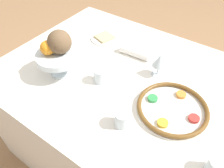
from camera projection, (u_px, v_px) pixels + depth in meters
ground_plane at (134, 156)px, 1.62m from camera, size 8.00×8.00×0.00m
dining_table at (139, 127)px, 1.36m from camera, size 1.57×1.02×0.75m
seder_plate at (172, 108)px, 0.97m from camera, size 0.32×0.32×0.03m
wine_glass at (160, 61)px, 1.09m from camera, size 0.07×0.07×0.13m
fruit_stand at (58, 57)px, 1.09m from camera, size 0.22×0.22×0.12m
orange_fruit at (48, 48)px, 1.05m from camera, size 0.07×0.07×0.07m
coconut at (59, 42)px, 1.04m from camera, size 0.12×0.12×0.12m
bread_plate at (104, 38)px, 1.39m from camera, size 0.17×0.17×0.02m
napkin_roll at (135, 53)px, 1.25m from camera, size 0.19×0.06×0.05m
cup_near at (122, 119)px, 0.90m from camera, size 0.06×0.06×0.07m
cup_mid at (216, 166)px, 0.76m from camera, size 0.06×0.06×0.07m
cup_far at (100, 76)px, 1.09m from camera, size 0.06×0.06×0.07m
spoon at (136, 51)px, 1.29m from camera, size 0.15×0.03×0.01m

